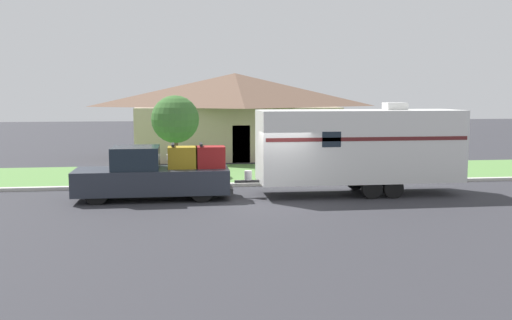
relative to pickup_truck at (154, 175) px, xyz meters
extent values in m
plane|color=#2D2D33|center=(4.41, -1.26, -0.91)|extent=(120.00, 120.00, 0.00)
cube|color=beige|center=(4.41, 2.49, -0.84)|extent=(80.00, 0.30, 0.14)
cube|color=#568442|center=(4.41, 6.14, -0.89)|extent=(80.00, 7.00, 0.03)
cube|color=tan|center=(4.37, 14.12, 0.63)|extent=(11.80, 7.24, 3.08)
pyramid|color=brown|center=(4.37, 14.12, 3.19)|extent=(12.74, 7.82, 2.03)
cube|color=#4C3828|center=(4.37, 10.53, 0.14)|extent=(1.00, 0.06, 2.10)
cylinder|color=black|center=(-1.97, -0.79, -0.46)|extent=(0.88, 0.28, 0.88)
cylinder|color=black|center=(-1.97, 0.79, -0.46)|extent=(0.88, 0.28, 0.88)
cylinder|color=black|center=(1.73, -0.79, -0.46)|extent=(0.88, 0.28, 0.88)
cylinder|color=black|center=(1.73, 0.79, -0.46)|extent=(0.88, 0.28, 0.88)
cube|color=#282D38|center=(-1.23, 0.00, -0.21)|extent=(3.27, 1.93, 0.90)
cube|color=#19232D|center=(-0.64, 0.00, 0.65)|extent=(1.70, 1.78, 0.82)
cube|color=#282D38|center=(1.57, 0.00, -0.21)|extent=(2.34, 1.93, 0.90)
cube|color=#333333|center=(2.80, 0.00, -0.54)|extent=(0.12, 1.74, 0.20)
cube|color=olive|center=(1.06, 0.00, 0.63)|extent=(1.08, 0.81, 0.80)
cube|color=black|center=(0.71, 0.00, 1.11)|extent=(0.10, 0.89, 0.08)
cube|color=maroon|center=(2.09, 0.00, 0.63)|extent=(1.08, 0.81, 0.80)
cube|color=black|center=(1.74, 0.00, 1.11)|extent=(0.10, 0.89, 0.08)
cylinder|color=black|center=(8.02, -1.00, -0.53)|extent=(0.75, 0.22, 0.75)
cylinder|color=black|center=(8.02, 1.00, -0.53)|extent=(0.75, 0.22, 0.75)
cylinder|color=black|center=(8.85, -1.00, -0.53)|extent=(0.75, 0.22, 0.75)
cylinder|color=black|center=(8.85, 1.00, -0.53)|extent=(0.75, 0.22, 0.75)
cube|color=silver|center=(7.81, 0.00, 1.00)|extent=(7.77, 2.28, 2.72)
cube|color=#5B1E1E|center=(7.81, -1.14, 1.34)|extent=(7.61, 0.01, 0.14)
cube|color=#383838|center=(3.46, 0.00, -0.31)|extent=(0.94, 0.12, 0.10)
cylinder|color=silver|center=(3.51, 0.00, -0.08)|extent=(0.28, 0.28, 0.36)
cube|color=silver|center=(9.21, 0.00, 2.50)|extent=(0.80, 0.68, 0.28)
cube|color=#19232D|center=(6.41, -1.14, 1.34)|extent=(0.70, 0.01, 0.56)
cylinder|color=brown|center=(0.64, 3.26, -0.36)|extent=(0.09, 0.09, 1.09)
cube|color=silver|center=(0.64, 3.26, 0.30)|extent=(0.48, 0.20, 0.22)
cylinder|color=brown|center=(0.76, 6.38, 0.00)|extent=(0.24, 0.24, 1.80)
sphere|color=#38662D|center=(0.76, 6.38, 1.75)|extent=(2.28, 2.28, 2.28)
camera|label=1|loc=(1.00, -21.13, 3.03)|focal=40.00mm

